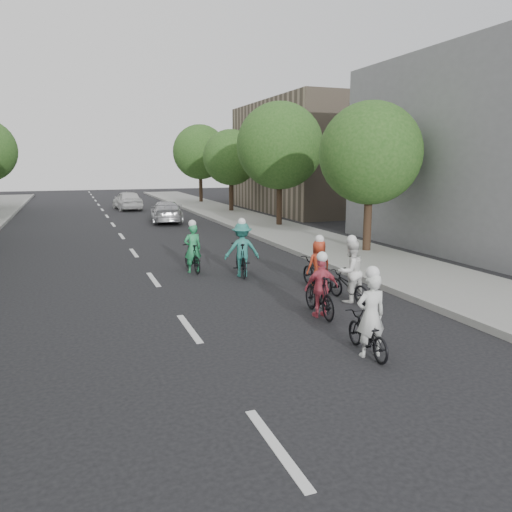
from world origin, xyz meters
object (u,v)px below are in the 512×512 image
cyclist_1 (368,327)px  cyclist_3 (349,278)px  cyclist_5 (241,254)px  cyclist_0 (320,292)px  cyclist_4 (192,254)px  follow_car_trail (127,200)px  cyclist_2 (318,270)px  follow_car_lead (166,212)px

cyclist_1 → cyclist_3: bearing=-111.0°
cyclist_5 → cyclist_1: bearing=99.7°
cyclist_0 → cyclist_4: size_ratio=0.96×
cyclist_0 → follow_car_trail: size_ratio=0.39×
cyclist_1 → cyclist_5: 7.25m
cyclist_4 → follow_car_trail: (0.44, 23.65, 0.13)m
cyclist_4 → follow_car_trail: cyclist_4 is taller
cyclist_4 → cyclist_5: bearing=134.7°
cyclist_3 → cyclist_2: bearing=-94.0°
follow_car_trail → cyclist_4: bearing=84.0°
cyclist_1 → cyclist_4: size_ratio=0.99×
cyclist_1 → follow_car_lead: size_ratio=0.39×
follow_car_lead → cyclist_5: bearing=95.7°
cyclist_2 → cyclist_5: bearing=-58.3°
cyclist_0 → cyclist_4: cyclist_4 is taller
cyclist_1 → follow_car_trail: 32.04m
cyclist_4 → follow_car_trail: bearing=-96.1°
cyclist_3 → cyclist_4: cyclist_3 is taller
follow_car_lead → cyclist_1: bearing=96.4°
cyclist_0 → cyclist_2: cyclist_2 is taller
cyclist_4 → follow_car_lead: bearing=-102.0°
cyclist_3 → follow_car_trail: cyclist_3 is taller
cyclist_3 → cyclist_0: bearing=23.2°
cyclist_0 → follow_car_trail: 29.54m
cyclist_1 → follow_car_trail: size_ratio=0.40×
cyclist_0 → cyclist_5: size_ratio=0.90×
cyclist_1 → cyclist_2: bearing=-102.1°
cyclist_0 → follow_car_trail: (-1.27, 29.52, 0.15)m
cyclist_2 → follow_car_lead: (-1.11, 17.88, 0.09)m
cyclist_4 → follow_car_trail: 23.65m
cyclist_0 → cyclist_3: (1.33, 0.89, 0.05)m
cyclist_3 → follow_car_trail: 28.74m
cyclist_2 → follow_car_trail: (-2.44, 27.14, 0.18)m
cyclist_5 → follow_car_trail: 24.80m
cyclist_0 → cyclist_1: bearing=87.2°
cyclist_2 → follow_car_lead: 17.92m
cyclist_0 → cyclist_3: cyclist_3 is taller
cyclist_4 → cyclist_2: bearing=124.4°
cyclist_4 → follow_car_lead: cyclist_4 is taller
cyclist_1 → cyclist_5: (-0.08, 7.24, 0.17)m
follow_car_trail → cyclist_2: bearing=90.2°
cyclist_1 → follow_car_lead: 22.77m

